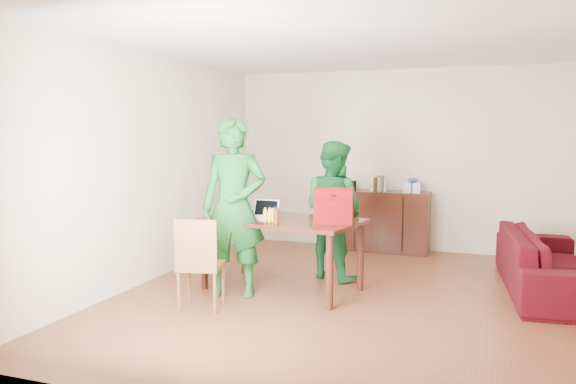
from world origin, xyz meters
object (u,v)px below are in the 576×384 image
at_px(person_far, 333,210).
at_px(red_bag, 334,209).
at_px(table, 282,228).
at_px(sofa, 549,263).
at_px(person_near, 234,207).
at_px(laptop, 262,215).
at_px(chair, 201,282).
at_px(bottle, 276,215).

relative_size(person_far, red_bag, 4.10).
xyz_separation_m(table, sofa, (2.82, 0.89, -0.37)).
distance_m(table, person_near, 0.61).
bearing_deg(red_bag, laptop, 167.67).
height_order(chair, laptop, laptop).
bearing_deg(table, laptop, -147.98).
relative_size(person_near, sofa, 0.85).
relative_size(chair, sofa, 0.41).
distance_m(red_bag, sofa, 2.50).
bearing_deg(red_bag, chair, -155.42).
distance_m(person_near, red_bag, 1.07).
bearing_deg(person_near, sofa, 7.50).
bearing_deg(bottle, chair, -135.42).
distance_m(table, sofa, 2.98).
bearing_deg(person_far, red_bag, 130.22).
relative_size(bottle, sofa, 0.08).
bearing_deg(person_far, chair, 85.17).
xyz_separation_m(person_near, person_far, (0.82, 1.08, -0.13)).
bearing_deg(chair, laptop, 56.17).
relative_size(table, laptop, 6.31).
bearing_deg(person_near, bottle, -10.06).
bearing_deg(red_bag, bottle, -168.85).
xyz_separation_m(chair, sofa, (3.35, 1.80, 0.06)).
bearing_deg(laptop, red_bag, -2.04).
height_order(red_bag, sofa, red_bag).
xyz_separation_m(person_near, sofa, (3.24, 1.26, -0.63)).
bearing_deg(bottle, person_near, -176.35).
height_order(chair, person_far, person_far).
relative_size(chair, person_near, 0.48).
xyz_separation_m(table, chair, (-0.53, -0.92, -0.43)).
bearing_deg(red_bag, person_far, 95.13).
distance_m(chair, bottle, 1.04).
relative_size(chair, red_bag, 2.28).
height_order(chair, red_bag, red_bag).
distance_m(person_far, laptop, 1.00).
distance_m(person_near, sofa, 3.53).
relative_size(red_bag, sofa, 0.18).
bearing_deg(person_far, sofa, -150.79).
bearing_deg(sofa, red_bag, 109.70).
bearing_deg(table, sofa, 27.35).
xyz_separation_m(person_near, red_bag, (1.04, 0.25, -0.00)).
distance_m(person_far, bottle, 1.10).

